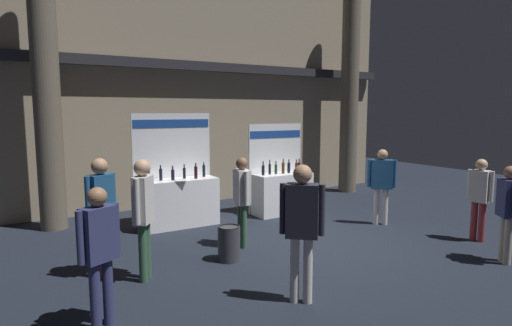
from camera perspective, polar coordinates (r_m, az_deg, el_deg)
name	(u,v)px	position (r m, az deg, el deg)	size (l,w,h in m)	color
ground_plane	(313,243)	(8.27, 7.85, -10.74)	(24.00, 24.00, 0.00)	black
hall_colonnade	(214,81)	(11.75, -5.77, 11.02)	(11.73, 1.39, 6.75)	gray
exhibitor_booth_0	(178,198)	(9.39, -10.61, -4.67)	(1.79, 0.74, 2.48)	white
exhibitor_booth_1	(282,190)	(10.39, 3.52, -3.67)	(1.53, 0.66, 2.22)	white
trash_bin	(229,243)	(7.21, -3.70, -10.87)	(0.38, 0.38, 0.60)	#38383D
visitor_0	(480,194)	(9.18, 28.22, -3.70)	(0.30, 0.46, 1.61)	maroon
visitor_1	(99,246)	(5.21, -20.58, -10.51)	(0.51, 0.36, 1.67)	navy
visitor_2	(302,220)	(5.50, 6.28, -7.74)	(0.47, 0.45, 1.84)	silver
visitor_3	(101,207)	(6.75, -20.36, -5.63)	(0.48, 0.34, 1.83)	maroon
visitor_4	(382,180)	(9.68, 16.78, -2.19)	(0.49, 0.46, 1.69)	silver
visitor_5	(143,209)	(6.40, -15.12, -6.11)	(0.38, 0.43, 1.83)	#33563D
visitor_6	(508,206)	(8.07, 31.18, -5.01)	(0.42, 0.44, 1.64)	#ADA393
visitor_7	(242,194)	(7.74, -1.92, -4.31)	(0.28, 0.50, 1.68)	#33563D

